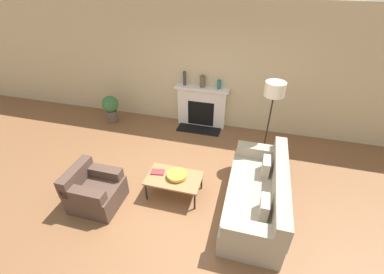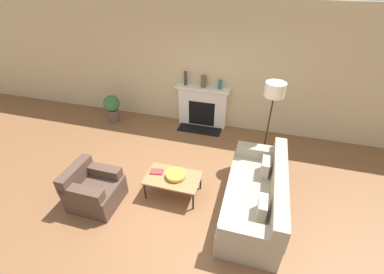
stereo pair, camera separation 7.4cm
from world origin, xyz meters
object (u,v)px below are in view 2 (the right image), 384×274
at_px(mantel_vase_center_right, 220,85).
at_px(book, 157,172).
at_px(armchair_near, 93,189).
at_px(mantel_vase_left, 185,78).
at_px(fireplace, 202,107).
at_px(floor_lamp, 273,100).
at_px(potted_plant, 112,106).
at_px(couch, 257,196).
at_px(bowl, 176,175).
at_px(coffee_table, 173,179).
at_px(mantel_vase_center_left, 203,81).

bearing_deg(mantel_vase_center_right, book, -104.16).
bearing_deg(armchair_near, mantel_vase_left, -12.92).
xyz_separation_m(fireplace, floor_lamp, (1.56, -1.13, 0.92)).
xyz_separation_m(mantel_vase_left, potted_plant, (-1.84, -0.45, -0.77)).
xyz_separation_m(couch, book, (-1.74, 0.02, 0.09)).
height_order(couch, bowl, couch).
distance_m(couch, mantel_vase_left, 3.27).
xyz_separation_m(mantel_vase_center_right, potted_plant, (-2.68, -0.45, -0.71)).
bearing_deg(fireplace, armchair_near, -110.51).
xyz_separation_m(armchair_near, potted_plant, (-1.14, 2.59, 0.14)).
relative_size(coffee_table, mantel_vase_left, 2.83).
bearing_deg(potted_plant, floor_lamp, -10.30).
bearing_deg(mantel_vase_center_right, couch, -65.56).
bearing_deg(floor_lamp, mantel_vase_center_right, 135.43).
bearing_deg(fireplace, bowl, -86.70).
xyz_separation_m(book, mantel_vase_center_right, (0.62, 2.45, 0.73)).
bearing_deg(bowl, floor_lamp, 43.08).
distance_m(fireplace, mantel_vase_left, 0.82).
height_order(armchair_near, potted_plant, potted_plant).
distance_m(mantel_vase_center_left, potted_plant, 2.44).
height_order(fireplace, coffee_table, fireplace).
xyz_separation_m(coffee_table, mantel_vase_center_left, (-0.09, 2.50, 0.81)).
xyz_separation_m(coffee_table, potted_plant, (-2.37, 2.05, 0.06)).
relative_size(fireplace, couch, 0.64).
bearing_deg(couch, mantel_vase_center_right, -155.56).
height_order(bowl, potted_plant, potted_plant).
relative_size(coffee_table, potted_plant, 1.33).
bearing_deg(armchair_near, coffee_table, -66.03).
distance_m(armchair_near, potted_plant, 2.84).
bearing_deg(bowl, mantel_vase_left, 103.10).
relative_size(coffee_table, bowl, 2.80).
bearing_deg(fireplace, mantel_vase_center_right, 2.21).
bearing_deg(armchair_near, floor_lamp, -54.85).
distance_m(armchair_near, mantel_vase_center_right, 3.51).
relative_size(couch, floor_lamp, 1.17).
bearing_deg(potted_plant, bowl, -39.94).
bearing_deg(mantel_vase_center_left, mantel_vase_center_right, 0.00).
bearing_deg(potted_plant, mantel_vase_center_right, 9.52).
xyz_separation_m(fireplace, mantel_vase_left, (-0.43, 0.02, 0.69)).
bearing_deg(mantel_vase_center_right, bowl, -95.92).
xyz_separation_m(couch, mantel_vase_left, (-1.95, 2.47, 0.88)).
xyz_separation_m(couch, floor_lamp, (0.04, 1.32, 1.11)).
distance_m(couch, bowl, 1.38).
relative_size(couch, mantel_vase_center_left, 7.47).
bearing_deg(mantel_vase_center_left, coffee_table, -87.87).
relative_size(coffee_table, mantel_vase_center_left, 3.44).
bearing_deg(armchair_near, bowl, -65.95).
height_order(coffee_table, mantel_vase_center_left, mantel_vase_center_left).
relative_size(bowl, mantel_vase_center_left, 1.23).
distance_m(coffee_table, potted_plant, 3.14).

